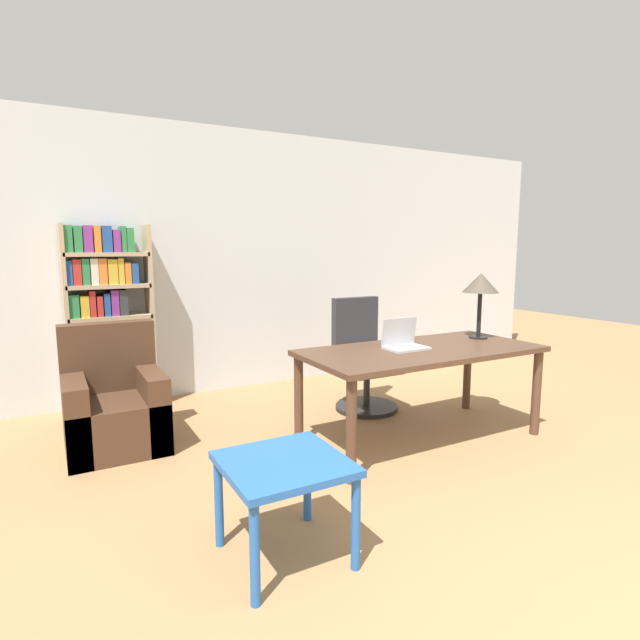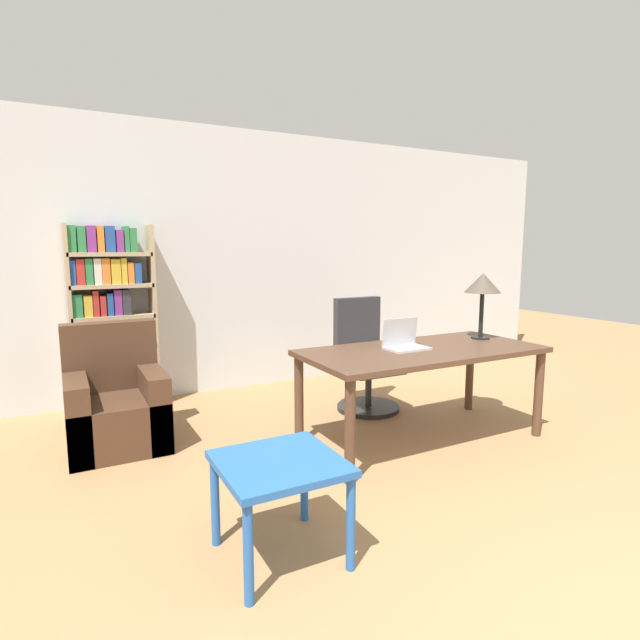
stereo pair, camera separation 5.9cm
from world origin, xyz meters
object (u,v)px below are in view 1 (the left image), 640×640
object	(u,v)px
desk	(421,359)
armchair	(114,408)
bookshelf	(106,321)
table_lamp	(481,285)
side_table_blue	(284,475)
laptop	(404,342)
office_chair	(363,362)

from	to	relation	value
desk	armchair	bearing A→B (deg)	154.90
bookshelf	table_lamp	bearing A→B (deg)	-33.51
desk	side_table_blue	world-z (taller)	desk
desk	table_lamp	bearing A→B (deg)	8.57
laptop	office_chair	world-z (taller)	office_chair
desk	bookshelf	xyz separation A→B (m)	(-2.06, 1.94, 0.19)
table_lamp	office_chair	distance (m)	1.26
armchair	bookshelf	distance (m)	1.09
laptop	office_chair	xyz separation A→B (m)	(0.16, 0.81, -0.34)
desk	armchair	xyz separation A→B (m)	(-2.12, 0.99, -0.35)
desk	armchair	size ratio (longest dim) A/B	2.04
laptop	armchair	size ratio (longest dim) A/B	0.34
office_chair	armchair	bearing A→B (deg)	176.70
side_table_blue	armchair	world-z (taller)	armchair
table_lamp	bookshelf	world-z (taller)	bookshelf
laptop	side_table_blue	xyz separation A→B (m)	(-1.44, -0.94, -0.36)
table_lamp	bookshelf	bearing A→B (deg)	146.49
side_table_blue	armchair	size ratio (longest dim) A/B	0.62
laptop	bookshelf	size ratio (longest dim) A/B	0.19
table_lamp	armchair	distance (m)	3.10
desk	laptop	size ratio (longest dim) A/B	5.93
office_chair	bookshelf	bearing A→B (deg)	152.89
desk	laptop	xyz separation A→B (m)	(-0.13, 0.06, 0.13)
table_lamp	side_table_blue	bearing A→B (deg)	-156.70
desk	bookshelf	bearing A→B (deg)	136.66
office_chair	armchair	distance (m)	2.17
table_lamp	office_chair	xyz separation A→B (m)	(-0.68, 0.76, -0.74)
armchair	desk	bearing A→B (deg)	-25.10
office_chair	bookshelf	size ratio (longest dim) A/B	0.61
table_lamp	armchair	bearing A→B (deg)	162.63
laptop	table_lamp	bearing A→B (deg)	3.17
side_table_blue	table_lamp	bearing A→B (deg)	23.30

